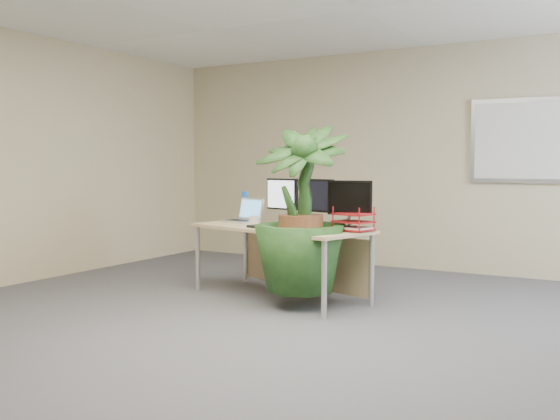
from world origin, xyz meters
The scene contains 17 objects.
floor centered at (0.00, 0.00, 0.00)m, with size 8.00×8.00×0.00m, color #49494E.
back_wall centered at (0.00, 4.00, 1.35)m, with size 7.00×0.04×2.70m, color #CBBA8F.
whiteboard centered at (1.20, 3.97, 1.55)m, with size 1.30×0.04×0.95m.
desk centered at (-0.68, 1.79, 0.55)m, with size 1.93×1.19×0.69m.
floor_plant centered at (-0.34, 1.44, 0.75)m, with size 0.84×0.84×1.50m, color #193C16.
monitor_left centered at (-0.86, 2.03, 0.95)m, with size 0.40×0.18×0.45m.
monitor_right centered at (-0.41, 1.91, 0.95)m, with size 0.40×0.19×0.45m.
monitor_dark centered at (0.00, 1.76, 0.95)m, with size 0.40×0.18×0.45m.
laptop centered at (-1.28, 1.97, 0.75)m, with size 0.40×0.37×0.24m.
keyboard centered at (-0.71, 1.49, 0.70)m, with size 0.43×0.14×0.02m, color black.
coffee_mug centered at (-1.00, 1.71, 0.74)m, with size 0.12×0.08×0.09m.
spiral_notebook centered at (-0.77, 1.67, 0.69)m, with size 0.26×0.20×0.01m, color white.
orange_pen centered at (-0.75, 1.72, 0.71)m, with size 0.01×0.01×0.14m, color orange.
yellow_highlighter centered at (-0.57, 1.64, 0.70)m, with size 0.02×0.02×0.11m, color yellow.
water_bottle centered at (-1.39, 2.15, 0.84)m, with size 0.08×0.08×0.31m.
letter_tray centered at (0.07, 1.69, 0.76)m, with size 0.38×0.32×0.15m.
stapler centered at (-0.29, 1.33, 0.72)m, with size 0.15×0.04×0.05m, color black.
Camera 1 is at (2.27, -3.43, 1.28)m, focal length 40.00 mm.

